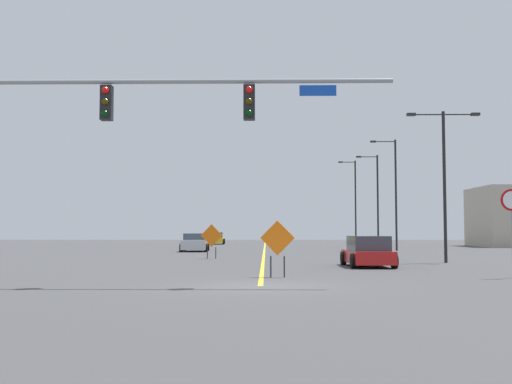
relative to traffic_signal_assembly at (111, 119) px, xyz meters
The scene contains 13 objects.
ground 6.69m from the traffic_signal_assembly, ahead, with size 167.08×167.08×0.00m, color #444447.
road_centre_stripe 46.90m from the traffic_signal_assembly, 84.48° to the left, with size 0.16×92.82×0.01m.
traffic_signal_assembly is the anchor object (origin of this frame).
stop_sign 13.77m from the traffic_signal_assembly, 13.43° to the left, with size 0.76×0.07×3.06m.
street_lamp_mid_right 18.87m from the traffic_signal_assembly, 43.54° to the left, with size 3.69×0.24×7.68m.
street_lamp_near_left 39.22m from the traffic_signal_assembly, 68.44° to the left, with size 1.96×0.24×8.31m.
street_lamp_near_right 34.31m from the traffic_signal_assembly, 64.35° to the left, with size 2.07×0.24×8.88m.
street_lamp_mid_left 47.42m from the traffic_signal_assembly, 73.15° to the left, with size 1.82×0.24×8.82m.
construction_sign_right_shoulder 17.65m from the traffic_signal_assembly, 84.98° to the left, with size 1.28×0.33×1.98m.
construction_sign_right_lane 7.12m from the traffic_signal_assembly, 33.88° to the left, with size 1.21×0.27×1.98m.
car_yellow_mid 53.33m from the traffic_signal_assembly, 91.35° to the left, with size 2.19×4.60×1.37m.
car_red_far 13.99m from the traffic_signal_assembly, 46.19° to the left, with size 2.08×3.97×1.38m.
car_silver_approaching 29.51m from the traffic_signal_assembly, 91.66° to the left, with size 2.23×4.17×1.38m.
Camera 1 is at (0.18, -18.15, 1.65)m, focal length 43.14 mm.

